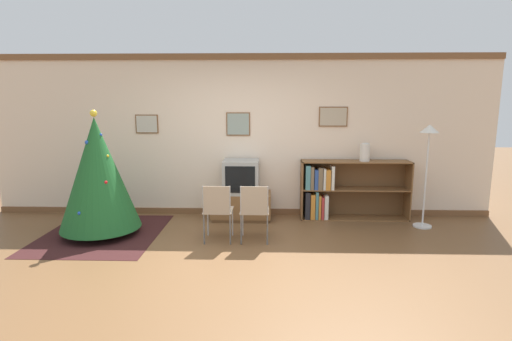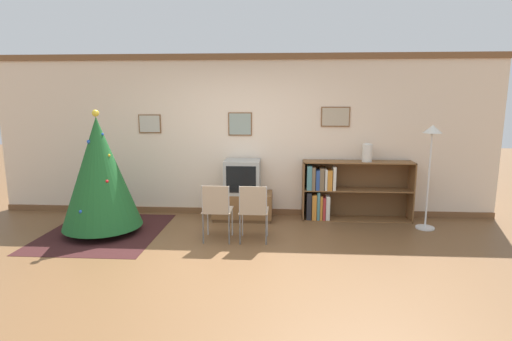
{
  "view_description": "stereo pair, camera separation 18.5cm",
  "coord_description": "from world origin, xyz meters",
  "px_view_note": "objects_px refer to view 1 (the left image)",
  "views": [
    {
      "loc": [
        0.47,
        -4.55,
        1.98
      ],
      "look_at": [
        0.3,
        1.18,
        0.94
      ],
      "focal_mm": 28.0,
      "sensor_mm": 36.0,
      "label": 1
    },
    {
      "loc": [
        0.65,
        -4.54,
        1.98
      ],
      "look_at": [
        0.3,
        1.18,
        0.94
      ],
      "focal_mm": 28.0,
      "sensor_mm": 36.0,
      "label": 2
    }
  ],
  "objects_px": {
    "television": "(241,177)",
    "vase": "(365,152)",
    "bookshelf": "(336,190)",
    "standing_lamp": "(428,149)",
    "christmas_tree": "(98,174)",
    "tv_console": "(241,206)",
    "folding_chair_left": "(218,209)",
    "folding_chair_right": "(254,209)"
  },
  "relations": [
    {
      "from": "television",
      "to": "folding_chair_left",
      "type": "height_order",
      "value": "television"
    },
    {
      "from": "television",
      "to": "folding_chair_left",
      "type": "relative_size",
      "value": 0.7
    },
    {
      "from": "folding_chair_right",
      "to": "vase",
      "type": "height_order",
      "value": "vase"
    },
    {
      "from": "television",
      "to": "folding_chair_right",
      "type": "xyz_separation_m",
      "value": [
        0.26,
        -1.09,
        -0.25
      ]
    },
    {
      "from": "folding_chair_right",
      "to": "bookshelf",
      "type": "bearing_deg",
      "value": 41.87
    },
    {
      "from": "television",
      "to": "folding_chair_left",
      "type": "xyz_separation_m",
      "value": [
        -0.26,
        -1.09,
        -0.25
      ]
    },
    {
      "from": "television",
      "to": "vase",
      "type": "bearing_deg",
      "value": 2.02
    },
    {
      "from": "vase",
      "to": "folding_chair_left",
      "type": "bearing_deg",
      "value": -152.92
    },
    {
      "from": "christmas_tree",
      "to": "folding_chair_left",
      "type": "relative_size",
      "value": 2.22
    },
    {
      "from": "television",
      "to": "standing_lamp",
      "type": "height_order",
      "value": "standing_lamp"
    },
    {
      "from": "folding_chair_left",
      "to": "bookshelf",
      "type": "height_order",
      "value": "bookshelf"
    },
    {
      "from": "folding_chair_left",
      "to": "standing_lamp",
      "type": "height_order",
      "value": "standing_lamp"
    },
    {
      "from": "vase",
      "to": "standing_lamp",
      "type": "height_order",
      "value": "standing_lamp"
    },
    {
      "from": "bookshelf",
      "to": "vase",
      "type": "bearing_deg",
      "value": -2.25
    },
    {
      "from": "christmas_tree",
      "to": "vase",
      "type": "height_order",
      "value": "christmas_tree"
    },
    {
      "from": "folding_chair_right",
      "to": "vase",
      "type": "xyz_separation_m",
      "value": [
        1.75,
        1.16,
        0.65
      ]
    },
    {
      "from": "tv_console",
      "to": "vase",
      "type": "distance_m",
      "value": 2.2
    },
    {
      "from": "folding_chair_right",
      "to": "bookshelf",
      "type": "relative_size",
      "value": 0.46
    },
    {
      "from": "folding_chair_left",
      "to": "vase",
      "type": "bearing_deg",
      "value": 27.08
    },
    {
      "from": "folding_chair_right",
      "to": "television",
      "type": "bearing_deg",
      "value": 103.21
    },
    {
      "from": "vase",
      "to": "standing_lamp",
      "type": "xyz_separation_m",
      "value": [
        0.85,
        -0.4,
        0.1
      ]
    },
    {
      "from": "christmas_tree",
      "to": "bookshelf",
      "type": "bearing_deg",
      "value": 14.36
    },
    {
      "from": "television",
      "to": "folding_chair_left",
      "type": "distance_m",
      "value": 1.14
    },
    {
      "from": "folding_chair_left",
      "to": "folding_chair_right",
      "type": "xyz_separation_m",
      "value": [
        0.51,
        0.0,
        0.0
      ]
    },
    {
      "from": "folding_chair_left",
      "to": "bookshelf",
      "type": "relative_size",
      "value": 0.46
    },
    {
      "from": "bookshelf",
      "to": "standing_lamp",
      "type": "xyz_separation_m",
      "value": [
        1.29,
        -0.41,
        0.74
      ]
    },
    {
      "from": "folding_chair_right",
      "to": "standing_lamp",
      "type": "height_order",
      "value": "standing_lamp"
    },
    {
      "from": "folding_chair_left",
      "to": "folding_chair_right",
      "type": "relative_size",
      "value": 1.0
    },
    {
      "from": "bookshelf",
      "to": "folding_chair_left",
      "type": "bearing_deg",
      "value": -147.17
    },
    {
      "from": "television",
      "to": "standing_lamp",
      "type": "distance_m",
      "value": 2.92
    },
    {
      "from": "folding_chair_left",
      "to": "folding_chair_right",
      "type": "bearing_deg",
      "value": 0.0
    },
    {
      "from": "tv_console",
      "to": "folding_chair_right",
      "type": "xyz_separation_m",
      "value": [
        0.26,
        -1.09,
        0.25
      ]
    },
    {
      "from": "folding_chair_left",
      "to": "vase",
      "type": "distance_m",
      "value": 2.63
    },
    {
      "from": "christmas_tree",
      "to": "vase",
      "type": "xyz_separation_m",
      "value": [
        4.02,
        0.9,
        0.21
      ]
    },
    {
      "from": "christmas_tree",
      "to": "tv_console",
      "type": "height_order",
      "value": "christmas_tree"
    },
    {
      "from": "christmas_tree",
      "to": "television",
      "type": "xyz_separation_m",
      "value": [
        2.01,
        0.83,
        -0.19
      ]
    },
    {
      "from": "folding_chair_right",
      "to": "bookshelf",
      "type": "xyz_separation_m",
      "value": [
        1.31,
        1.18,
        0.01
      ]
    },
    {
      "from": "bookshelf",
      "to": "standing_lamp",
      "type": "height_order",
      "value": "standing_lamp"
    },
    {
      "from": "standing_lamp",
      "to": "folding_chair_left",
      "type": "bearing_deg",
      "value": -166.26
    },
    {
      "from": "bookshelf",
      "to": "standing_lamp",
      "type": "distance_m",
      "value": 1.55
    },
    {
      "from": "vase",
      "to": "christmas_tree",
      "type": "bearing_deg",
      "value": -167.41
    },
    {
      "from": "television",
      "to": "folding_chair_right",
      "type": "relative_size",
      "value": 0.7
    }
  ]
}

